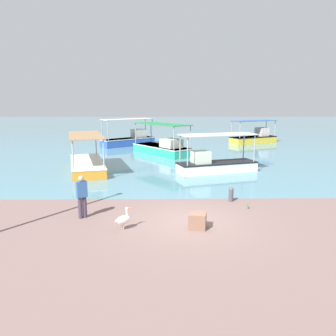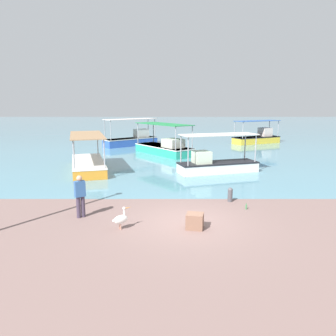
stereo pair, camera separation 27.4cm
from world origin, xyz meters
TOP-DOWN VIEW (x-y plane):
  - ground at (0.00, 0.00)m, footprint 120.00×120.00m
  - harbor_water at (0.00, 48.00)m, footprint 110.00×90.00m
  - fishing_boat_center at (2.41, 8.93)m, footprint 5.40×3.06m
  - fishing_boat_far_right at (-0.97, 16.54)m, footprint 5.32×6.17m
  - fishing_boat_near_right at (-4.44, 22.53)m, footprint 5.55×4.91m
  - fishing_boat_far_left at (-6.01, 9.63)m, footprint 3.61×6.49m
  - fishing_boat_near_left at (9.24, 24.42)m, footprint 5.67×3.95m
  - pelican at (-2.37, -0.72)m, footprint 0.69×0.60m
  - mooring_bollard at (2.15, 2.60)m, footprint 0.23×0.23m
  - fisherman_standing at (-4.11, 0.51)m, footprint 0.46×0.40m
  - cargo_crate at (0.28, -0.65)m, footprint 0.70×0.65m
  - glass_bottle at (2.63, 1.50)m, footprint 0.07×0.07m

SIDE VIEW (x-z plane):
  - ground at x=0.00m, z-range 0.00..0.00m
  - harbor_water at x=0.00m, z-range 0.00..0.00m
  - glass_bottle at x=2.63m, z-range -0.03..0.24m
  - cargo_crate at x=0.28m, z-range 0.00..0.55m
  - mooring_bollard at x=2.15m, z-range 0.02..0.68m
  - pelican at x=-2.37m, z-range -0.02..0.78m
  - fishing_boat_far_left at x=-6.01m, z-range -0.70..1.69m
  - fishing_boat_center at x=2.41m, z-range -0.66..1.81m
  - fishing_boat_far_right at x=-0.97m, z-range -0.71..1.93m
  - fishing_boat_near_left at x=9.24m, z-range -0.62..1.88m
  - fishing_boat_near_right at x=-4.44m, z-range -0.73..2.05m
  - fisherman_standing at x=-4.11m, z-range 0.06..1.75m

